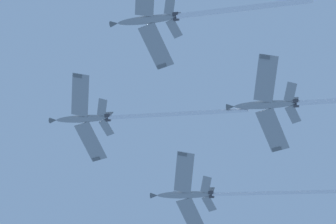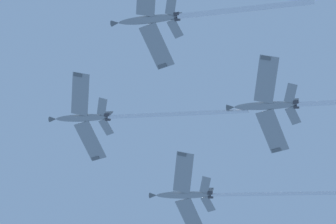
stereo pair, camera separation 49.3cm
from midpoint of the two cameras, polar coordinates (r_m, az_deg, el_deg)
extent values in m
ellipsoid|color=gray|center=(138.14, -7.55, -0.51)|extent=(11.96, 1.86, 4.53)
cone|color=#595E60|center=(141.13, -10.01, -0.61)|extent=(1.89, 1.24, 1.59)
ellipsoid|color=black|center=(139.55, -8.24, -0.45)|extent=(2.96, 1.06, 1.62)
cube|color=gray|center=(136.03, -7.71, 1.54)|extent=(5.42, 9.55, 1.16)
cube|color=#595E60|center=(134.82, -7.92, 3.19)|extent=(1.88, 1.07, 0.60)
cube|color=gray|center=(139.59, -6.84, -2.52)|extent=(5.77, 9.61, 1.16)
cube|color=#595E60|center=(141.13, -6.39, -4.01)|extent=(1.89, 1.14, 0.60)
cube|color=gray|center=(135.33, -5.83, 0.46)|extent=(2.74, 3.96, 0.64)
cube|color=gray|center=(136.88, -5.47, -1.31)|extent=(2.87, 3.98, 0.64)
cube|color=#595E60|center=(137.36, -5.52, -0.21)|extent=(3.07, 0.25, 3.34)
cylinder|color=#38383D|center=(135.53, -5.39, -0.25)|extent=(1.20, 0.83, 1.04)
cylinder|color=#38383D|center=(135.84, -5.32, -0.60)|extent=(1.20, 0.83, 1.04)
cylinder|color=white|center=(130.62, 0.60, -0.17)|extent=(28.24, 1.44, 8.60)
ellipsoid|color=gray|center=(125.59, -1.86, 7.99)|extent=(11.96, 2.11, 4.64)
cone|color=#595E60|center=(128.01, -4.69, 7.67)|extent=(1.92, 1.28, 1.60)
ellipsoid|color=black|center=(126.87, -2.67, 7.96)|extent=(2.98, 1.13, 1.64)
cube|color=gray|center=(126.46, -1.09, 5.71)|extent=(5.92, 9.63, 1.19)
cube|color=#595E60|center=(127.57, -0.61, 3.99)|extent=(1.89, 1.17, 0.61)
cube|color=gray|center=(123.53, 0.14, 9.25)|extent=(2.67, 3.94, 0.65)
cube|color=gray|center=(124.50, 0.51, 7.22)|extent=(2.92, 3.99, 0.65)
cube|color=#595E60|center=(125.36, 0.41, 8.39)|extent=(3.09, 0.31, 3.36)
cylinder|color=#38383D|center=(123.57, 0.63, 8.46)|extent=(1.22, 0.85, 1.05)
cylinder|color=#38383D|center=(123.76, 0.70, 8.06)|extent=(1.22, 0.85, 1.05)
cylinder|color=white|center=(120.52, 6.46, 8.83)|extent=(24.25, 2.06, 7.90)
ellipsoid|color=gray|center=(139.35, 1.25, -7.18)|extent=(11.99, 1.88, 4.34)
cone|color=#595E60|center=(141.32, -1.38, -7.22)|extent=(1.88, 1.24, 1.56)
ellipsoid|color=black|center=(140.44, 0.48, -7.08)|extent=(2.96, 1.07, 1.58)
cube|color=gray|center=(136.66, 1.24, -5.26)|extent=(5.42, 9.56, 1.10)
cube|color=#595E60|center=(134.94, 1.12, -3.69)|extent=(1.88, 1.07, 0.57)
cube|color=gray|center=(141.61, 1.88, -9.07)|extent=(5.79, 9.61, 1.10)
cube|color=gray|center=(137.02, 3.13, -6.31)|extent=(2.74, 3.96, 0.61)
cube|color=gray|center=(139.16, 3.39, -7.96)|extent=(2.87, 3.99, 0.61)
cube|color=#595E60|center=(139.32, 3.30, -6.87)|extent=(3.03, 0.25, 3.31)
cylinder|color=#38383D|center=(137.59, 3.56, -6.99)|extent=(1.19, 0.83, 1.03)
cylinder|color=#38383D|center=(138.02, 3.61, -7.32)|extent=(1.19, 0.83, 1.03)
cylinder|color=white|center=(135.36, 9.00, -7.01)|extent=(25.06, 1.31, 7.18)
ellipsoid|color=gray|center=(125.91, 8.31, 0.54)|extent=(11.94, 1.97, 4.68)
cone|color=#595E60|center=(127.27, 5.34, 0.40)|extent=(1.91, 1.26, 1.60)
ellipsoid|color=black|center=(126.85, 7.41, 0.60)|extent=(2.97, 1.09, 1.65)
cube|color=gray|center=(123.87, 8.39, 2.82)|extent=(5.34, 9.54, 1.20)
cube|color=#595E60|center=(122.66, 8.33, 4.64)|extent=(1.87, 1.06, 0.62)
cube|color=gray|center=(127.69, 8.91, -1.66)|extent=(5.83, 9.62, 1.20)
cube|color=#595E60|center=(129.43, 9.24, -3.29)|extent=(1.89, 1.15, 0.62)
cube|color=gray|center=(124.31, 10.46, 1.63)|extent=(2.71, 3.95, 0.66)
cube|color=gray|center=(125.97, 10.66, -0.31)|extent=(2.89, 3.99, 0.66)
cube|color=#595E60|center=(126.44, 10.54, 0.88)|extent=(3.09, 0.28, 3.36)
cylinder|color=#38383D|center=(124.76, 10.90, 0.84)|extent=(1.21, 0.84, 1.05)
cylinder|color=#38383D|center=(125.09, 10.93, 0.46)|extent=(1.21, 0.84, 1.05)
camera|label=1|loc=(0.25, 89.89, -0.28)|focal=70.46mm
camera|label=2|loc=(0.25, -90.11, 0.28)|focal=70.46mm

